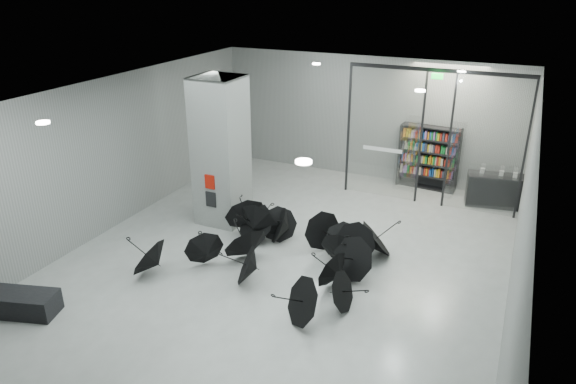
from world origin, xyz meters
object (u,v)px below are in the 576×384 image
at_px(column, 221,151).
at_px(umbrella_cluster, 290,250).
at_px(bookshelf, 428,158).
at_px(shop_counter, 495,190).
at_px(bench, 21,303).

distance_m(column, umbrella_cluster, 3.43).
bearing_deg(column, bookshelf, 45.45).
bearing_deg(shop_counter, bench, -139.80).
bearing_deg(umbrella_cluster, column, 152.38).
distance_m(bench, umbrella_cluster, 5.82).
xyz_separation_m(column, bench, (-1.45, -5.52, -1.77)).
height_order(column, bookshelf, column).
bearing_deg(bench, bookshelf, 42.47).
bearing_deg(bench, column, 58.58).
xyz_separation_m(bench, umbrella_cluster, (4.10, 4.13, 0.09)).
bearing_deg(umbrella_cluster, bench, -134.76).
relative_size(column, bookshelf, 1.97).
height_order(bench, bookshelf, bookshelf).
xyz_separation_m(bookshelf, shop_counter, (2.10, -0.58, -0.54)).
distance_m(bookshelf, shop_counter, 2.24).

